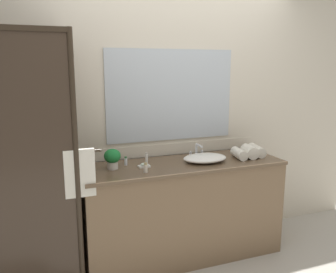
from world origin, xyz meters
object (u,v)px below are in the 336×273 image
object	(u,v)px
sink_basin	(205,158)
amenity_bottle_lotion	(146,168)
faucet	(197,152)
rolled_towel_middle	(249,152)
amenity_bottle_body_wash	(126,161)
potted_plant	(112,158)
rolled_towel_near_edge	(256,150)
rolled_towel_far_edge	(239,154)
soap_dish	(144,165)
amenity_bottle_conditioner	(146,158)

from	to	relation	value
sink_basin	amenity_bottle_lotion	bearing A→B (deg)	-167.94
faucet	rolled_towel_middle	world-z (taller)	faucet
sink_basin	amenity_bottle_body_wash	xyz separation A→B (m)	(-0.70, 0.14, 0.00)
potted_plant	rolled_towel_middle	bearing A→B (deg)	-4.02
amenity_bottle_body_wash	amenity_bottle_lotion	bearing A→B (deg)	-69.36
rolled_towel_near_edge	rolled_towel_far_edge	size ratio (longest dim) A/B	1.18
soap_dish	rolled_towel_near_edge	world-z (taller)	rolled_towel_near_edge
amenity_bottle_conditioner	rolled_towel_far_edge	size ratio (longest dim) A/B	0.45
sink_basin	faucet	xyz separation A→B (m)	(0.00, 0.17, 0.01)
potted_plant	rolled_towel_near_edge	xyz separation A→B (m)	(1.39, -0.04, -0.05)
faucet	amenity_bottle_conditioner	bearing A→B (deg)	-176.46
amenity_bottle_body_wash	amenity_bottle_conditioner	size ratio (longest dim) A/B	0.81
potted_plant	amenity_bottle_conditioner	distance (m)	0.33
amenity_bottle_body_wash	rolled_towel_near_edge	size ratio (longest dim) A/B	0.31
amenity_bottle_body_wash	potted_plant	bearing A→B (deg)	-151.76
amenity_bottle_conditioner	rolled_towel_near_edge	xyz separation A→B (m)	(1.07, -0.12, 0.00)
rolled_towel_near_edge	rolled_towel_far_edge	bearing A→B (deg)	-168.91
amenity_bottle_lotion	rolled_towel_near_edge	bearing A→B (deg)	7.49
faucet	amenity_bottle_conditioner	world-z (taller)	faucet
amenity_bottle_conditioner	rolled_towel_near_edge	bearing A→B (deg)	-6.19
sink_basin	amenity_bottle_body_wash	size ratio (longest dim) A/B	5.27
sink_basin	amenity_bottle_conditioner	distance (m)	0.53
amenity_bottle_body_wash	rolled_towel_middle	distance (m)	1.16
sink_basin	amenity_bottle_lotion	distance (m)	0.61
rolled_towel_near_edge	potted_plant	bearing A→B (deg)	178.19
amenity_bottle_conditioner	rolled_towel_middle	world-z (taller)	rolled_towel_middle
faucet	amenity_bottle_lotion	size ratio (longest dim) A/B	2.12
potted_plant	amenity_bottle_conditioner	bearing A→B (deg)	12.79
amenity_bottle_conditioner	rolled_towel_middle	xyz separation A→B (m)	(0.96, -0.16, 0.01)
faucet	rolled_towel_near_edge	distance (m)	0.58
potted_plant	rolled_towel_far_edge	xyz separation A→B (m)	(1.17, -0.09, -0.05)
amenity_bottle_lotion	rolled_towel_middle	size ratio (longest dim) A/B	0.43
amenity_bottle_lotion	potted_plant	bearing A→B (deg)	139.42
amenity_bottle_body_wash	rolled_towel_middle	world-z (taller)	rolled_towel_middle
soap_dish	amenity_bottle_conditioner	xyz separation A→B (m)	(0.06, 0.11, 0.03)
sink_basin	amenity_bottle_conditioner	xyz separation A→B (m)	(-0.51, 0.14, 0.01)
amenity_bottle_lotion	rolled_towel_far_edge	bearing A→B (deg)	6.64
amenity_bottle_body_wash	rolled_towel_middle	bearing A→B (deg)	-7.88
rolled_towel_near_edge	amenity_bottle_lotion	bearing A→B (deg)	-172.51
rolled_towel_far_edge	amenity_bottle_conditioner	bearing A→B (deg)	169.40
soap_dish	rolled_towel_far_edge	size ratio (longest dim) A/B	0.48
sink_basin	rolled_towel_near_edge	xyz separation A→B (m)	(0.56, 0.03, 0.02)
rolled_towel_middle	rolled_towel_far_edge	size ratio (longest dim) A/B	0.89
sink_basin	rolled_towel_far_edge	xyz separation A→B (m)	(0.34, -0.02, 0.01)
faucet	amenity_bottle_body_wash	distance (m)	0.70
soap_dish	amenity_bottle_lotion	world-z (taller)	amenity_bottle_lotion
amenity_bottle_lotion	rolled_towel_near_edge	world-z (taller)	rolled_towel_near_edge
sink_basin	potted_plant	xyz separation A→B (m)	(-0.83, 0.07, 0.06)
rolled_towel_far_edge	soap_dish	bearing A→B (deg)	177.08
potted_plant	amenity_bottle_conditioner	world-z (taller)	potted_plant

